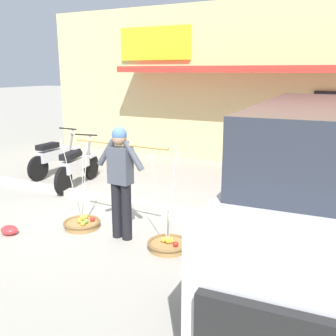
# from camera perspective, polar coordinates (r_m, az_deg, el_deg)

# --- Properties ---
(ground_plane) EXTENTS (90.00, 90.00, 0.00)m
(ground_plane) POSITION_cam_1_polar(r_m,az_deg,el_deg) (6.74, -7.16, -7.53)
(ground_plane) COLOR #9E998C
(sidewalk_curb) EXTENTS (20.00, 0.24, 0.10)m
(sidewalk_curb) POSITION_cam_1_polar(r_m,az_deg,el_deg) (7.27, -4.05, -5.40)
(sidewalk_curb) COLOR #BAB4A5
(sidewalk_curb) RESTS_ON ground
(fruit_vendor) EXTENTS (1.60, 0.22, 1.70)m
(fruit_vendor) POSITION_cam_1_polar(r_m,az_deg,el_deg) (5.74, -6.95, -1.12)
(fruit_vendor) COLOR black
(fruit_vendor) RESTS_ON ground
(fruit_basket_left_side) EXTENTS (0.59, 0.59, 1.45)m
(fruit_basket_left_side) POSITION_cam_1_polar(r_m,az_deg,el_deg) (6.50, -12.42, -7.86)
(fruit_basket_left_side) COLOR #9E7542
(fruit_basket_left_side) RESTS_ON ground
(fruit_basket_right_side) EXTENTS (0.59, 0.59, 1.45)m
(fruit_basket_right_side) POSITION_cam_1_polar(r_m,az_deg,el_deg) (5.64, 0.02, -11.06)
(fruit_basket_right_side) COLOR #9E7542
(fruit_basket_right_side) RESTS_ON ground
(motorcycle_nearest_shop) EXTENTS (0.54, 1.82, 1.09)m
(motorcycle_nearest_shop) POSITION_cam_1_polar(r_m,az_deg,el_deg) (9.77, -16.07, 1.59)
(motorcycle_nearest_shop) COLOR black
(motorcycle_nearest_shop) RESTS_ON ground
(motorcycle_second_in_row) EXTENTS (0.57, 1.80, 1.09)m
(motorcycle_second_in_row) POSITION_cam_1_polar(r_m,az_deg,el_deg) (8.66, -13.13, 0.22)
(motorcycle_second_in_row) COLOR black
(motorcycle_second_in_row) RESTS_ON ground
(parked_truck) EXTENTS (2.36, 4.90, 2.10)m
(parked_truck) POSITION_cam_1_polar(r_m,az_deg,el_deg) (5.05, 22.66, -2.41)
(parked_truck) COLOR silver
(parked_truck) RESTS_ON ground
(storefront_building) EXTENTS (13.00, 6.00, 4.20)m
(storefront_building) POSITION_cam_1_polar(r_m,az_deg,el_deg) (12.78, 15.72, 11.90)
(storefront_building) COLOR #DBC684
(storefront_building) RESTS_ON ground
(plastic_litter_bag) EXTENTS (0.28, 0.22, 0.14)m
(plastic_litter_bag) POSITION_cam_1_polar(r_m,az_deg,el_deg) (6.59, -22.17, -8.40)
(plastic_litter_bag) COLOR red
(plastic_litter_bag) RESTS_ON ground
(wooden_crate) EXTENTS (0.44, 0.36, 0.32)m
(wooden_crate) POSITION_cam_1_polar(r_m,az_deg,el_deg) (8.56, 16.03, -2.16)
(wooden_crate) COLOR olive
(wooden_crate) RESTS_ON ground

